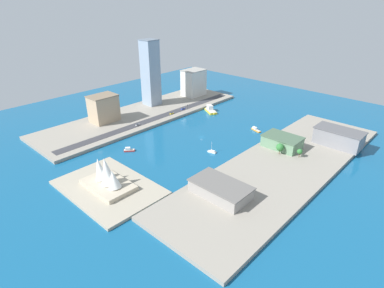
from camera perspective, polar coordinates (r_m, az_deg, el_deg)
ground_plane at (r=300.79m, az=1.68°, el=1.27°), size 440.00×440.00×0.00m
quay_west at (r=258.18m, az=16.03°, el=-3.85°), size 70.00×240.00×2.81m
quay_east at (r=357.96m, az=-8.63°, el=5.33°), size 70.00×240.00×2.81m
peninsula_point at (r=230.61m, az=-14.75°, el=-7.62°), size 74.57×50.89×2.00m
road_strip at (r=341.63m, az=-6.34°, el=4.72°), size 9.98×228.00×0.15m
water_taxi_orange at (r=320.83m, az=11.39°, el=2.59°), size 12.65×6.56×3.12m
ferry_yellow_fast at (r=365.29m, az=3.35°, el=6.17°), size 21.06×16.68×7.25m
tugboat_red at (r=278.75m, az=-11.30°, el=-1.02°), size 8.39×9.20×3.57m
sailboat_small_white at (r=271.53m, az=3.61°, el=-1.38°), size 8.52×3.72×10.52m
terminal_long_green at (r=283.48m, az=15.93°, el=0.41°), size 31.61×21.47×10.27m
tower_tall_glass at (r=376.10m, az=-7.49°, el=12.56°), size 17.71×17.05×74.54m
apartment_midrise_tan at (r=338.91m, az=-15.64°, el=6.20°), size 20.57×27.62×27.50m
carpark_squat_concrete at (r=211.28m, az=5.16°, el=-8.11°), size 40.02×22.97×8.82m
hotel_broad_white at (r=413.71m, az=0.28°, el=11.01°), size 21.51×28.34×32.93m
warehouse_low_gray at (r=303.38m, az=24.90°, el=1.09°), size 39.85×20.34×14.81m
hatchback_blue at (r=364.21m, az=-1.64°, el=6.37°), size 1.81×5.17×1.67m
taxi_yellow_cab at (r=350.45m, az=-3.69°, el=5.53°), size 1.86×4.45×1.56m
sedan_silver at (r=323.76m, az=-9.77°, el=3.45°), size 1.95×4.71×1.54m
traffic_light_waterfront at (r=362.08m, az=-0.82°, el=6.83°), size 0.36×0.36×6.50m
opera_landmark at (r=226.52m, az=-15.06°, el=-5.77°), size 37.33×23.44×22.60m
park_tree_cluster at (r=269.99m, az=16.38°, el=-0.75°), size 19.86×11.62×9.58m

